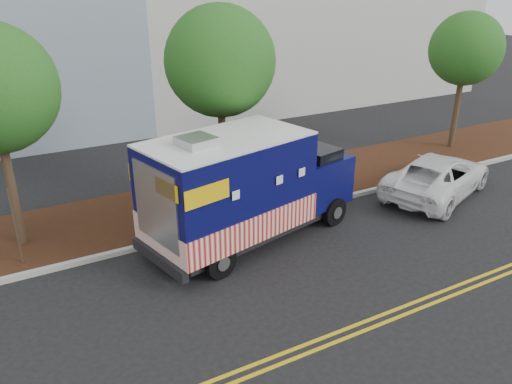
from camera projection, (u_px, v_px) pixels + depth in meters
ground at (222, 254)px, 14.58m from camera, size 120.00×120.00×0.00m
curb at (203, 232)px, 15.67m from camera, size 120.00×0.18×0.15m
mulch_strip at (179, 207)px, 17.37m from camera, size 120.00×4.00×0.15m
centerline_near at (307, 344)px, 10.99m from camera, size 120.00×0.10×0.01m
centerline_far at (313, 351)px, 10.79m from camera, size 120.00×0.10×0.01m
tree_b at (220, 62)px, 16.38m from camera, size 3.68×3.68×6.73m
tree_d at (466, 49)px, 21.60m from camera, size 3.15×3.15×6.15m
sign_post at (16, 229)px, 13.43m from camera, size 0.06×0.06×2.40m
food_truck at (244, 191)px, 14.73m from camera, size 7.24×3.98×3.62m
white_car at (438, 176)px, 18.27m from camera, size 5.81×4.15×1.47m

